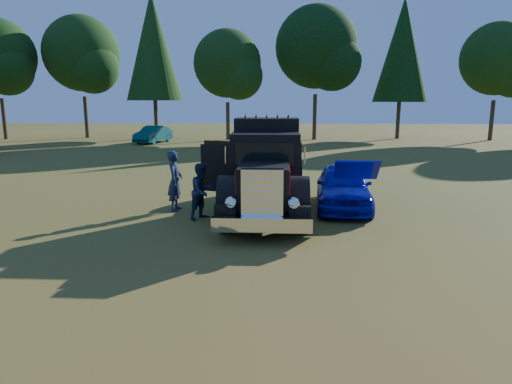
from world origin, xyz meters
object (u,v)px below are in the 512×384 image
object	(u,v)px
spectator_near	(175,181)
spectator_far	(202,191)
diamond_t_truck	(266,174)
hotrod_coupe	(343,186)
distant_teal_car	(153,134)

from	to	relation	value
spectator_near	spectator_far	bearing A→B (deg)	-131.77
diamond_t_truck	spectator_far	world-z (taller)	diamond_t_truck
hotrod_coupe	spectator_near	bearing A→B (deg)	-173.74
diamond_t_truck	spectator_far	bearing A→B (deg)	-159.92
diamond_t_truck	hotrod_coupe	distance (m)	2.79
spectator_near	distant_teal_car	size ratio (longest dim) A/B	0.45
diamond_t_truck	distant_teal_car	bearing A→B (deg)	112.95
diamond_t_truck	spectator_far	distance (m)	2.08
hotrod_coupe	spectator_far	size ratio (longest dim) A/B	2.60
hotrod_coupe	spectator_far	bearing A→B (deg)	-159.97
spectator_near	spectator_far	distance (m)	1.48
spectator_far	distant_teal_car	xyz separation A→B (m)	(-8.44, 25.15, -0.13)
distant_teal_car	spectator_near	bearing A→B (deg)	-59.25
diamond_t_truck	spectator_near	world-z (taller)	diamond_t_truck
hotrod_coupe	distant_teal_car	bearing A→B (deg)	118.80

